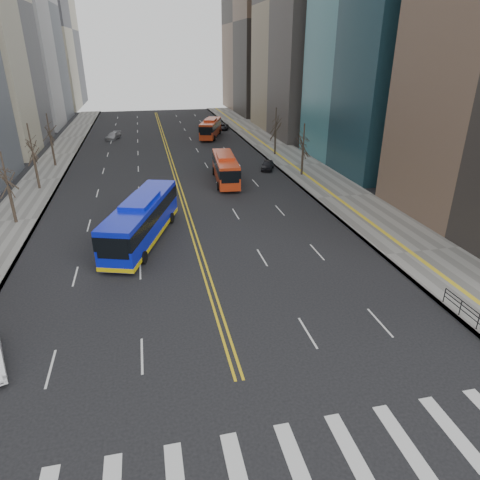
% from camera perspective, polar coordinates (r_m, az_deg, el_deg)
% --- Properties ---
extents(ground, '(220.00, 220.00, 0.00)m').
position_cam_1_polar(ground, '(18.98, 3.67, -28.23)').
color(ground, black).
extents(sidewalk_right, '(7.00, 130.00, 0.15)m').
position_cam_1_polar(sidewalk_right, '(61.71, 7.91, 9.88)').
color(sidewalk_right, slate).
rests_on(sidewalk_right, ground).
extents(sidewalk_left, '(5.00, 130.00, 0.15)m').
position_cam_1_polar(sidewalk_left, '(59.44, -24.90, 7.32)').
color(sidewalk_left, slate).
rests_on(sidewalk_left, ground).
extents(crosswalk, '(26.70, 4.00, 0.01)m').
position_cam_1_polar(crosswalk, '(18.97, 3.67, -28.22)').
color(crosswalk, silver).
rests_on(crosswalk, ground).
extents(centerline, '(0.55, 100.00, 0.01)m').
position_cam_1_polar(centerline, '(67.83, -9.41, 11.02)').
color(centerline, gold).
rests_on(centerline, ground).
extents(pedestrian_railing, '(0.06, 6.06, 1.02)m').
position_cam_1_polar(pedestrian_railing, '(28.48, 29.22, -9.22)').
color(pedestrian_railing, black).
rests_on(pedestrian_railing, sidewalk_right).
extents(street_trees, '(35.20, 47.20, 7.60)m').
position_cam_1_polar(street_trees, '(46.86, -16.97, 10.59)').
color(street_trees, black).
rests_on(street_trees, ground).
extents(blue_bus, '(6.81, 13.29, 3.78)m').
position_cam_1_polar(blue_bus, '(36.84, -12.95, 2.77)').
color(blue_bus, '#0C1AC2').
rests_on(blue_bus, ground).
extents(red_bus_near, '(3.29, 10.60, 3.33)m').
position_cam_1_polar(red_bus_near, '(52.95, -1.96, 9.71)').
color(red_bus_near, red).
rests_on(red_bus_near, ground).
extents(red_bus_far, '(5.65, 10.73, 3.35)m').
position_cam_1_polar(red_bus_far, '(81.59, -3.94, 14.79)').
color(red_bus_far, red).
rests_on(red_bus_far, ground).
extents(car_dark_mid, '(2.75, 3.96, 1.25)m').
position_cam_1_polar(car_dark_mid, '(59.00, 3.69, 9.95)').
color(car_dark_mid, black).
rests_on(car_dark_mid, ground).
extents(car_silver, '(3.09, 4.58, 1.23)m').
position_cam_1_polar(car_silver, '(83.15, -16.55, 13.18)').
color(car_silver, gray).
rests_on(car_silver, ground).
extents(car_dark_far, '(2.77, 4.23, 1.08)m').
position_cam_1_polar(car_dark_far, '(90.08, -2.19, 14.85)').
color(car_dark_far, black).
rests_on(car_dark_far, ground).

